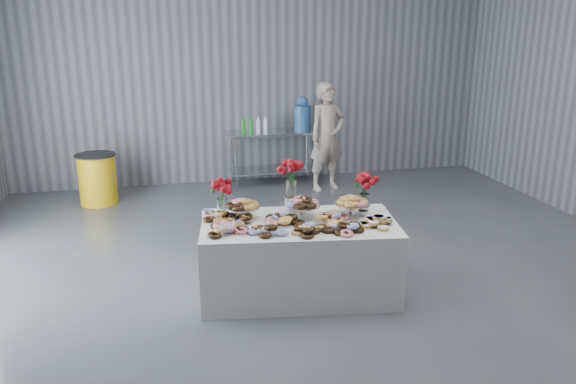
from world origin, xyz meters
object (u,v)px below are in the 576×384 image
(water_jug, at_px, (302,115))
(person, at_px, (327,137))
(display_table, at_px, (299,258))
(trash_barrel, at_px, (97,179))
(prep_table, at_px, (273,148))

(water_jug, xyz_separation_m, person, (0.29, -0.48, -0.29))
(display_table, distance_m, trash_barrel, 4.14)
(prep_table, bearing_deg, person, -31.29)
(person, distance_m, trash_barrel, 3.58)
(person, relative_size, trash_barrel, 2.29)
(display_table, bearing_deg, prep_table, 81.90)
(display_table, xyz_separation_m, prep_table, (0.56, 3.92, 0.24))
(water_jug, distance_m, trash_barrel, 3.38)
(water_jug, bearing_deg, display_table, -105.10)
(water_jug, relative_size, trash_barrel, 0.74)
(prep_table, relative_size, water_jug, 2.71)
(person, bearing_deg, display_table, -127.84)
(display_table, xyz_separation_m, person, (1.34, 3.44, 0.49))
(prep_table, xyz_separation_m, trash_barrel, (-2.76, -0.42, -0.24))
(display_table, height_order, water_jug, water_jug)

